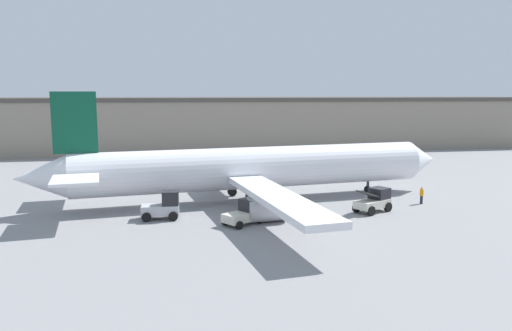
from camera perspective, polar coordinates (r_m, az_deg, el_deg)
name	(u,v)px	position (r m, az deg, el deg)	size (l,w,h in m)	color
ground_plane	(256,200)	(48.50, 0.00, -3.99)	(400.00, 400.00, 0.00)	gray
terminal_building	(273,123)	(94.28, 1.99, 4.93)	(99.81, 18.04, 9.47)	gray
airplane	(247,169)	(47.66, -1.05, -0.38)	(41.70, 39.02, 10.45)	white
ground_crew_worker	(422,195)	(49.32, 18.40, -3.20)	(0.36, 0.36, 1.62)	#1E2338
baggage_tug	(245,213)	(39.78, -1.26, -5.42)	(3.51, 3.16, 1.95)	beige
belt_loader_truck	(374,200)	(44.96, 13.37, -3.90)	(3.69, 3.15, 2.08)	beige
pushback_tug	(164,206)	(41.94, -10.52, -4.61)	(3.12, 1.98, 2.34)	#B2B2B7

